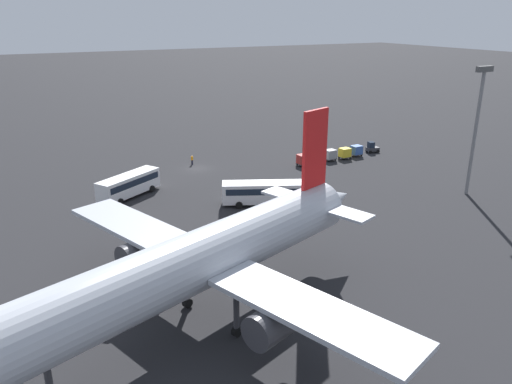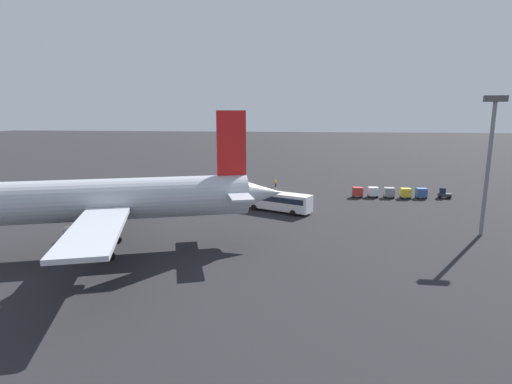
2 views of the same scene
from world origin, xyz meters
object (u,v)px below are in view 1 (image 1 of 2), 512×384
object	(u,v)px
cargo_cart_grey	(330,154)
shuttle_bus_near	(129,184)
cargo_cart_white	(316,156)
airplane	(197,262)
cargo_cart_yellow	(345,153)
cargo_cart_red	(303,159)
cargo_cart_blue	(356,150)
shuttle_bus_far	(266,191)
baggage_tug	(372,148)
worker_person	(192,160)

from	to	relation	value
cargo_cart_grey	shuttle_bus_near	bearing A→B (deg)	3.18
shuttle_bus_near	cargo_cart_grey	size ratio (longest dim) A/B	4.95
cargo_cart_white	shuttle_bus_near	bearing A→B (deg)	3.62
airplane	cargo_cart_yellow	size ratio (longest dim) A/B	20.84
cargo_cart_yellow	cargo_cart_white	world-z (taller)	same
shuttle_bus_near	cargo_cart_red	distance (m)	31.30
shuttle_bus_near	cargo_cart_grey	world-z (taller)	shuttle_bus_near
cargo_cart_blue	cargo_cart_white	world-z (taller)	same
cargo_cart_white	cargo_cart_red	distance (m)	3.13
airplane	cargo_cart_grey	world-z (taller)	airplane
cargo_cart_blue	cargo_cart_grey	xyz separation A→B (m)	(6.18, 0.23, 0.00)
shuttle_bus_near	cargo_cart_red	world-z (taller)	shuttle_bus_near
shuttle_bus_far	cargo_cart_yellow	size ratio (longest dim) A/B	5.83
airplane	cargo_cart_grey	size ratio (longest dim) A/B	20.84
shuttle_bus_near	cargo_cart_yellow	size ratio (longest dim) A/B	4.95
shuttle_bus_near	shuttle_bus_far	xyz separation A→B (m)	(-16.29, 12.04, -0.04)
airplane	cargo_cart_white	distance (m)	53.00
shuttle_bus_near	baggage_tug	xyz separation A→B (m)	(-48.09, -3.14, -1.05)
worker_person	cargo_cart_blue	world-z (taller)	cargo_cart_blue
cargo_cart_yellow	cargo_cart_grey	distance (m)	3.10
cargo_cart_white	shuttle_bus_far	bearing A→B (deg)	38.21
airplane	cargo_cart_blue	world-z (taller)	airplane
baggage_tug	cargo_cart_grey	size ratio (longest dim) A/B	1.23
cargo_cart_red	cargo_cart_grey	bearing A→B (deg)	-175.99
worker_person	cargo_cart_yellow	xyz separation A→B (m)	(-26.46, 9.64, 0.32)
worker_person	shuttle_bus_far	bearing A→B (deg)	95.42
cargo_cart_yellow	cargo_cart_white	distance (m)	6.19
shuttle_bus_near	shuttle_bus_far	bearing A→B (deg)	111.89
shuttle_bus_near	cargo_cart_blue	xyz separation A→B (m)	(-43.61, -2.31, -0.80)
cargo_cart_yellow	cargo_cart_red	xyz separation A→B (m)	(9.27, 0.15, 0.00)
worker_person	airplane	bearing A→B (deg)	70.19
shuttle_bus_far	baggage_tug	size ratio (longest dim) A/B	4.73
airplane	cargo_cart_grey	distance (m)	55.15
baggage_tug	cargo_cart_red	distance (m)	16.90
worker_person	cargo_cart_yellow	bearing A→B (deg)	159.99
cargo_cart_blue	cargo_cart_red	bearing A→B (deg)	3.06
baggage_tug	cargo_cart_yellow	bearing A→B (deg)	19.69
baggage_tug	cargo_cart_white	bearing A→B (deg)	13.63
baggage_tug	cargo_cart_blue	world-z (taller)	baggage_tug
shuttle_bus_far	cargo_cart_red	bearing A→B (deg)	-112.93
cargo_cart_blue	cargo_cart_grey	distance (m)	6.18
baggage_tug	airplane	bearing A→B (deg)	46.68
worker_person	cargo_cart_white	world-z (taller)	cargo_cart_white
baggage_tug	worker_person	size ratio (longest dim) A/B	1.48
worker_person	cargo_cart_white	distance (m)	22.29
shuttle_bus_far	cargo_cart_yellow	world-z (taller)	shuttle_bus_far
cargo_cart_grey	cargo_cart_red	xyz separation A→B (m)	(6.18, 0.43, 0.00)
shuttle_bus_near	cargo_cart_white	size ratio (longest dim) A/B	4.95
airplane	worker_person	xyz separation A→B (m)	(-16.84, -46.74, -5.44)
shuttle_bus_near	baggage_tug	distance (m)	48.20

